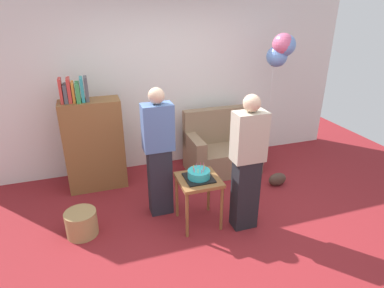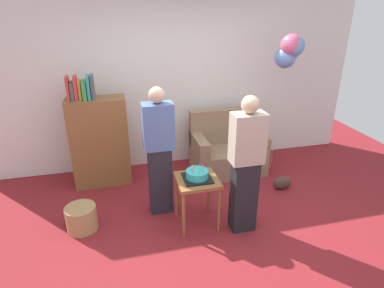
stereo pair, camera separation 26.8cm
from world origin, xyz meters
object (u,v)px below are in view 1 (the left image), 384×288
couch (221,149)px  person_holding_cake (247,164)px  side_table (199,186)px  birthday_cake (199,175)px  bookshelf (94,143)px  wicker_basket (81,223)px  handbag (277,179)px  balloon_bunch (282,49)px  person_blowing_candles (159,153)px

couch → person_holding_cake: 1.56m
side_table → birthday_cake: birthday_cake is taller
bookshelf → person_holding_cake: size_ratio=0.99×
bookshelf → wicker_basket: bearing=-103.1°
side_table → handbag: (1.40, 0.47, -0.42)m
balloon_bunch → bookshelf: bearing=175.3°
handbag → person_holding_cake: bearing=-142.8°
couch → birthday_cake: bearing=-123.4°
couch → handbag: (0.59, -0.76, -0.24)m
person_holding_cake → handbag: 1.35m
bookshelf → balloon_bunch: bearing=-4.7°
handbag → balloon_bunch: bearing=69.0°
person_blowing_candles → person_holding_cake: bearing=-53.9°
bookshelf → handbag: bearing=-18.2°
bookshelf → person_holding_cake: (1.60, -1.51, 0.15)m
wicker_basket → birthday_cake: bearing=-9.2°
side_table → birthday_cake: size_ratio=1.93×
side_table → wicker_basket: (-1.36, 0.22, -0.37)m
birthday_cake → person_blowing_candles: (-0.38, 0.38, 0.17)m
balloon_bunch → side_table: bearing=-146.7°
couch → balloon_bunch: bearing=-11.3°
person_holding_cake → balloon_bunch: balloon_bunch is taller
handbag → balloon_bunch: size_ratio=0.13×
couch → side_table: 1.49m
person_holding_cake → bookshelf: bearing=-40.2°
couch → birthday_cake: 1.51m
person_blowing_candles → person_holding_cake: 1.06m
side_table → person_blowing_candles: person_blowing_candles is taller
wicker_basket → person_holding_cake: bearing=-13.2°
person_holding_cake → handbag: bearing=-139.7°
bookshelf → birthday_cake: bearing=-49.5°
wicker_basket → handbag: (2.76, 0.25, -0.05)m
bookshelf → person_blowing_candles: person_blowing_candles is taller
wicker_basket → balloon_bunch: bearing=15.9°
wicker_basket → handbag: size_ratio=1.29×
person_blowing_candles → bookshelf: bearing=108.8°
birthday_cake → person_holding_cake: size_ratio=0.20×
bookshelf → wicker_basket: (-0.25, -1.07, -0.54)m
balloon_bunch → birthday_cake: bearing=-146.7°
person_blowing_candles → handbag: person_blowing_candles is taller
balloon_bunch → person_holding_cake: bearing=-131.4°
couch → side_table: bearing=-123.4°
birthday_cake → balloon_bunch: 2.30m
couch → handbag: 0.99m
birthday_cake → handbag: size_ratio=1.14×
person_holding_cake → balloon_bunch: (1.13, 1.29, 1.05)m
bookshelf → side_table: size_ratio=2.62×
person_blowing_candles → person_holding_cake: same height
person_holding_cake → handbag: (0.90, 0.68, -0.73)m
birthday_cake → balloon_bunch: (1.63, 1.07, 1.21)m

